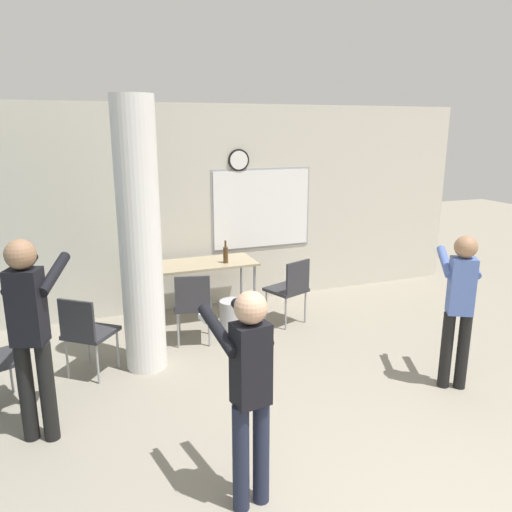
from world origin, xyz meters
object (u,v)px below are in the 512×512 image
Objects in this scene: person_playing_side at (459,300)px; person_playing_front at (249,383)px; bottle_on_table at (226,254)px; chair_table_left at (193,303)px; chair_near_pillar at (86,330)px; person_watching_back at (31,325)px; folding_table at (202,267)px; chair_table_right at (290,286)px.

person_playing_front is at bearing -162.33° from person_playing_side.
chair_table_left is (-0.61, -0.63, -0.37)m from bottle_on_table.
chair_near_pillar is at bearing 111.96° from person_playing_front.
person_playing_side is 3.80m from person_watching_back.
person_watching_back is at bearing 135.45° from person_playing_front.
person_playing_front is (-0.61, -3.42, 0.19)m from folding_table.
person_watching_back reaches higher than bottle_on_table.
person_playing_front reaches higher than chair_near_pillar.
person_watching_back is (-1.94, -2.11, 0.28)m from folding_table.
person_playing_side is at bearing -24.13° from chair_near_pillar.
person_watching_back reaches higher than folding_table.
folding_table is 0.92× the size of person_playing_front.
chair_near_pillar is 1.00× the size of chair_table_left.
chair_table_right is at bearing -31.55° from folding_table.
chair_table_right is 2.57m from chair_near_pillar.
folding_table is 0.84m from chair_table_left.
chair_near_pillar is (-1.52, -1.16, -0.20)m from folding_table.
person_watching_back is (-3.76, 0.54, 0.09)m from person_playing_side.
person_playing_front is at bearing -105.19° from bottle_on_table.
chair_table_right is at bearing 6.31° from chair_table_left.
person_playing_side is 2.54m from person_playing_front.
chair_table_right is 1.00× the size of chair_table_left.
person_watching_back reaches higher than chair_near_pillar.
chair_table_right is at bearing 60.32° from person_playing_front.
chair_table_right is (1.00, -0.61, -0.20)m from folding_table.
person_playing_side is (3.34, -1.49, 0.39)m from chair_near_pillar.
folding_table is at bearing 124.40° from person_playing_side.
person_watching_back is at bearing -138.37° from bottle_on_table.
person_playing_front is 1.88m from person_watching_back.
person_playing_side is at bearing -58.91° from bottle_on_table.
person_playing_side reaches higher than folding_table.
chair_near_pillar is at bearing -167.76° from chair_table_right.
person_playing_front is (-0.90, -3.30, 0.02)m from bottle_on_table.
person_playing_front reaches higher than chair_table_right.
person_playing_front is at bearing -96.20° from chair_table_left.
chair_near_pillar is 0.57× the size of person_playing_side.
bottle_on_table is 2.95m from person_playing_side.
chair_table_right is 3.26m from person_playing_front.
person_playing_front reaches higher than chair_table_left.
folding_table is at bearing 157.19° from bottle_on_table.
chair_near_pillar reaches higher than folding_table.
chair_table_right and chair_near_pillar have the same top height.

